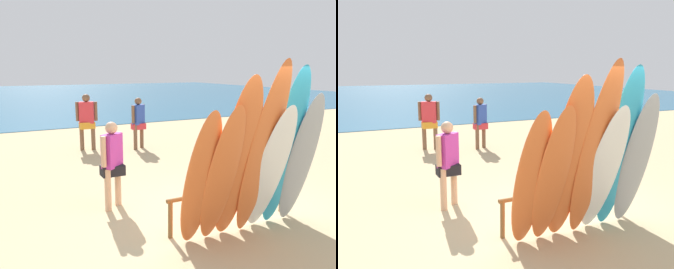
% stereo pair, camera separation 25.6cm
% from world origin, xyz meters
% --- Properties ---
extents(ground, '(60.00, 60.00, 0.00)m').
position_xyz_m(ground, '(0.00, 14.00, 0.00)').
color(ground, tan).
extents(ocean_water, '(60.00, 40.00, 0.02)m').
position_xyz_m(ocean_water, '(0.00, 30.57, 0.01)').
color(ocean_water, '#235B7F').
rests_on(ocean_water, ground).
extents(surfboard_rack, '(2.30, 0.07, 0.60)m').
position_xyz_m(surfboard_rack, '(0.00, 0.00, 0.46)').
color(surfboard_rack, brown).
rests_on(surfboard_rack, ground).
extents(surfboard_orange_0, '(0.53, 0.70, 1.99)m').
position_xyz_m(surfboard_orange_0, '(-0.90, -0.51, 0.99)').
color(surfboard_orange_0, orange).
rests_on(surfboard_orange_0, ground).
extents(surfboard_orange_1, '(0.51, 0.75, 2.04)m').
position_xyz_m(surfboard_orange_1, '(-0.59, -0.56, 1.02)').
color(surfboard_orange_1, orange).
rests_on(surfboard_orange_1, ground).
extents(surfboard_orange_2, '(0.63, 0.85, 2.41)m').
position_xyz_m(surfboard_orange_2, '(-0.35, -0.56, 1.21)').
color(surfboard_orange_2, orange).
rests_on(surfboard_orange_2, ground).
extents(surfboard_orange_3, '(0.59, 0.86, 2.61)m').
position_xyz_m(surfboard_orange_3, '(0.05, -0.62, 1.31)').
color(surfboard_orange_3, orange).
rests_on(surfboard_orange_3, ground).
extents(surfboard_white_4, '(0.56, 0.80, 2.01)m').
position_xyz_m(surfboard_white_4, '(0.29, -0.55, 1.00)').
color(surfboard_white_4, white).
rests_on(surfboard_white_4, ground).
extents(surfboard_teal_5, '(0.57, 0.77, 2.54)m').
position_xyz_m(surfboard_teal_5, '(0.58, -0.52, 1.27)').
color(surfboard_teal_5, '#289EC6').
rests_on(surfboard_teal_5, ground).
extents(surfboard_grey_6, '(0.55, 0.74, 2.14)m').
position_xyz_m(surfboard_grey_6, '(0.90, -0.54, 1.07)').
color(surfboard_grey_6, '#999EA3').
rests_on(surfboard_grey_6, ground).
extents(beachgoer_midbeach, '(0.53, 0.38, 1.59)m').
position_xyz_m(beachgoer_midbeach, '(0.75, 5.75, 0.92)').
color(beachgoer_midbeach, brown).
rests_on(beachgoer_midbeach, ground).
extents(beachgoer_near_rack, '(0.62, 0.35, 1.71)m').
position_xyz_m(beachgoer_near_rack, '(-0.71, 6.30, 0.99)').
color(beachgoer_near_rack, brown).
rests_on(beachgoer_near_rack, ground).
extents(beachgoer_strolling, '(0.49, 0.40, 1.57)m').
position_xyz_m(beachgoer_strolling, '(-1.47, 1.50, 0.90)').
color(beachgoer_strolling, tan).
rests_on(beachgoer_strolling, ground).
extents(beach_chair_red, '(0.69, 0.82, 0.81)m').
position_xyz_m(beach_chair_red, '(2.28, 2.02, 0.43)').
color(beach_chair_red, '#B7B7BC').
rests_on(beach_chair_red, ground).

